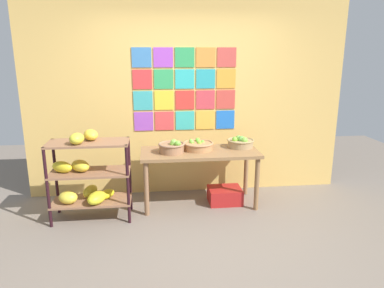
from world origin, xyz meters
The scene contains 8 objects.
ground centered at (0.00, 0.00, 0.00)m, with size 9.15×9.15×0.00m, color #74685C.
back_wall_with_art centered at (0.00, 1.60, 1.38)m, with size 4.37×0.07×2.76m.
banana_shelf_unit centered at (-1.27, 0.83, 0.55)m, with size 0.93×0.52×1.07m.
display_table centered at (0.11, 1.09, 0.63)m, with size 1.50×0.64×0.73m.
fruit_basket_back_left centered at (0.67, 1.21, 0.79)m, with size 0.35×0.35×0.16m.
fruit_basket_right centered at (0.09, 1.15, 0.78)m, with size 0.39×0.39×0.13m.
fruit_basket_back_right centered at (-0.25, 1.05, 0.80)m, with size 0.33×0.33×0.18m.
produce_crate_under_table centered at (0.45, 1.09, 0.10)m, with size 0.43×0.35×0.20m, color #AD1F1D.
Camera 1 is at (-0.49, -3.26, 1.95)m, focal length 33.49 mm.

